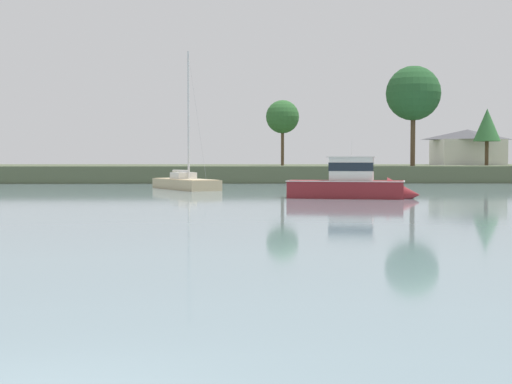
% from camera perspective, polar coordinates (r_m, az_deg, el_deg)
% --- Properties ---
extents(far_shore_bank, '(230.86, 45.84, 1.98)m').
position_cam_1_polar(far_shore_bank, '(105.11, -3.06, 1.62)').
color(far_shore_bank, '#4C563D').
rests_on(far_shore_bank, ground).
extents(sailboat_sand, '(6.95, 10.15, 13.26)m').
position_cam_1_polar(sailboat_sand, '(66.48, -5.66, 0.46)').
color(sailboat_sand, tan).
rests_on(sailboat_sand, ground).
extents(cruiser_maroon, '(9.64, 4.69, 5.02)m').
position_cam_1_polar(cruiser_maroon, '(51.07, 8.10, 0.28)').
color(cruiser_maroon, maroon).
rests_on(cruiser_maroon, ground).
extents(shore_tree_inland_a, '(3.64, 3.64, 7.75)m').
position_cam_1_polar(shore_tree_inland_a, '(102.49, 17.96, 5.09)').
color(shore_tree_inland_a, brown).
rests_on(shore_tree_inland_a, far_shore_bank).
extents(shore_tree_inland_b, '(4.42, 4.42, 8.71)m').
position_cam_1_polar(shore_tree_inland_b, '(95.59, 2.13, 6.00)').
color(shore_tree_inland_b, brown).
rests_on(shore_tree_inland_b, far_shore_bank).
extents(shore_tree_far_left, '(6.77, 6.77, 12.41)m').
position_cam_1_polar(shore_tree_far_left, '(91.56, 12.44, 7.68)').
color(shore_tree_far_left, brown).
rests_on(shore_tree_far_left, far_shore_bank).
extents(cottage_behind_trees, '(10.05, 8.49, 5.29)m').
position_cam_1_polar(cottage_behind_trees, '(111.16, 16.51, 3.49)').
color(cottage_behind_trees, silver).
rests_on(cottage_behind_trees, far_shore_bank).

